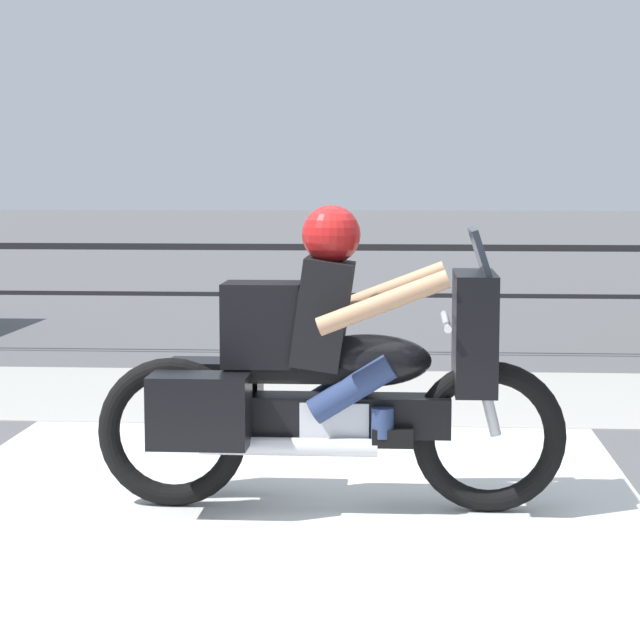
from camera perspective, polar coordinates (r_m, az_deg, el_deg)
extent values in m
plane|color=#565659|center=(6.25, -1.65, -8.83)|extent=(120.00, 120.00, 0.00)
cube|color=#A8A59E|center=(9.56, 0.38, -3.44)|extent=(44.00, 2.40, 0.01)
cube|color=silver|center=(6.06, -2.28, -9.28)|extent=(3.73, 6.00, 0.01)
cube|color=black|center=(11.55, 1.06, 3.34)|extent=(36.00, 0.04, 0.06)
cube|color=black|center=(11.58, 1.05, 1.16)|extent=(36.00, 0.03, 0.04)
cylinder|color=black|center=(11.59, 1.05, 0.90)|extent=(0.05, 0.05, 1.05)
torus|color=black|center=(6.25, 7.74, -5.31)|extent=(0.76, 0.11, 0.76)
torus|color=black|center=(6.35, -6.77, -5.12)|extent=(0.76, 0.11, 0.76)
cube|color=black|center=(6.23, 0.43, -4.35)|extent=(1.21, 0.22, 0.20)
cube|color=silver|center=(6.24, 0.72, -4.81)|extent=(0.34, 0.26, 0.26)
ellipsoid|color=black|center=(6.17, 2.20, -1.86)|extent=(0.63, 0.30, 0.26)
cube|color=black|center=(6.20, -1.03, -2.37)|extent=(0.70, 0.28, 0.08)
cube|color=black|center=(6.16, 7.07, -0.51)|extent=(0.20, 0.62, 0.58)
cube|color=#1E232B|center=(6.13, 7.31, 3.10)|extent=(0.10, 0.53, 0.24)
cylinder|color=silver|center=(6.15, 5.77, -0.04)|extent=(0.04, 0.70, 0.04)
cylinder|color=silver|center=(6.11, -1.46, -5.81)|extent=(0.87, 0.09, 0.09)
cube|color=black|center=(6.05, -5.53, -4.14)|extent=(0.48, 0.28, 0.35)
cube|color=black|center=(6.52, -4.83, -3.37)|extent=(0.48, 0.28, 0.35)
cylinder|color=silver|center=(6.20, 7.50, -2.93)|extent=(0.18, 0.06, 0.52)
cube|color=black|center=(6.16, 0.14, 0.32)|extent=(0.31, 0.36, 0.56)
sphere|color=tan|center=(6.12, 0.51, 3.74)|extent=(0.23, 0.23, 0.23)
sphere|color=#B21919|center=(6.12, 0.51, 3.93)|extent=(0.29, 0.29, 0.29)
cylinder|color=navy|center=(6.05, 1.46, -3.18)|extent=(0.44, 0.13, 0.34)
cylinder|color=navy|center=(6.07, 2.88, -4.71)|extent=(0.11, 0.11, 0.15)
cube|color=black|center=(6.09, 3.34, -5.39)|extent=(0.20, 0.10, 0.09)
cylinder|color=navy|center=(6.34, 1.58, -2.73)|extent=(0.44, 0.13, 0.34)
cylinder|color=navy|center=(6.37, 2.93, -4.19)|extent=(0.11, 0.11, 0.15)
cube|color=black|center=(6.38, 3.38, -4.84)|extent=(0.20, 0.10, 0.09)
cylinder|color=tan|center=(5.84, 2.90, 0.78)|extent=(0.64, 0.09, 0.32)
cylinder|color=tan|center=(6.43, 3.01, 1.31)|extent=(0.64, 0.09, 0.32)
cube|color=black|center=(6.19, -2.63, -0.18)|extent=(0.39, 0.32, 0.41)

